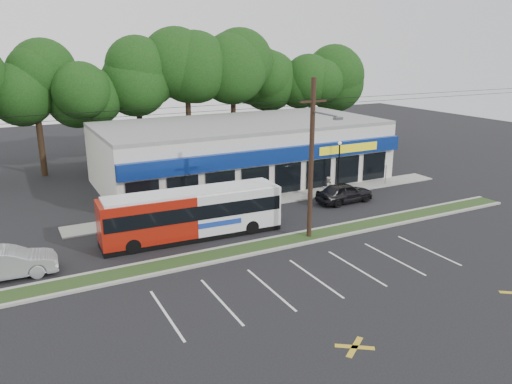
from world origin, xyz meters
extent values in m
plane|color=black|center=(0.00, 0.00, 0.00)|extent=(120.00, 120.00, 0.00)
cube|color=#233716|center=(0.00, 1.00, 0.06)|extent=(40.00, 1.60, 0.12)
cube|color=#9E9E93|center=(0.00, 0.15, 0.07)|extent=(40.00, 0.25, 0.14)
cube|color=#9E9E93|center=(0.00, 1.85, 0.07)|extent=(40.00, 0.25, 0.14)
cube|color=#9E9E93|center=(5.00, 9.00, 0.05)|extent=(32.00, 2.20, 0.10)
cube|color=#B8B6AB|center=(5.50, 16.00, 2.50)|extent=(25.00, 12.00, 5.00)
cube|color=navy|center=(5.50, 9.75, 3.40)|extent=(25.00, 0.50, 1.20)
cube|color=black|center=(5.50, 9.94, 1.40)|extent=(24.00, 0.12, 2.40)
cube|color=yellow|center=(12.50, 9.48, 3.40)|extent=(6.00, 0.06, 0.70)
cube|color=gray|center=(5.50, 16.00, 5.15)|extent=(25.00, 12.00, 0.30)
cylinder|color=black|center=(3.00, 1.00, 5.00)|extent=(0.30, 0.30, 10.00)
cube|color=black|center=(3.00, 1.00, 8.60)|extent=(1.80, 0.12, 0.12)
cylinder|color=#59595E|center=(3.00, -0.20, 8.00)|extent=(0.10, 2.40, 0.10)
cube|color=#59595E|center=(3.00, -1.50, 7.90)|extent=(0.50, 0.25, 0.15)
cylinder|color=black|center=(0.00, 1.00, 8.70)|extent=(50.00, 0.02, 0.02)
cylinder|color=black|center=(0.00, 1.00, 8.40)|extent=(50.00, 0.02, 0.02)
cylinder|color=black|center=(11.00, 8.80, 2.00)|extent=(0.12, 0.12, 4.00)
sphere|color=silver|center=(11.00, 8.80, 4.10)|extent=(0.30, 0.30, 0.30)
cylinder|color=#59595E|center=(16.00, 8.60, 1.10)|extent=(0.06, 0.06, 2.20)
cube|color=white|center=(16.00, 8.55, 2.00)|extent=(0.45, 0.04, 0.45)
cylinder|color=black|center=(-11.00, 26.00, 2.86)|extent=(0.56, 0.56, 5.72)
sphere|color=black|center=(-11.00, 26.00, 8.45)|extent=(6.76, 6.76, 6.76)
cylinder|color=black|center=(-6.00, 26.00, 2.86)|extent=(0.56, 0.56, 5.72)
sphere|color=black|center=(-6.00, 26.00, 8.45)|extent=(6.76, 6.76, 6.76)
cylinder|color=black|center=(-1.00, 26.00, 2.86)|extent=(0.56, 0.56, 5.72)
sphere|color=black|center=(-1.00, 26.00, 8.45)|extent=(6.76, 6.76, 6.76)
cylinder|color=black|center=(4.00, 26.00, 2.86)|extent=(0.56, 0.56, 5.72)
sphere|color=black|center=(4.00, 26.00, 8.45)|extent=(6.76, 6.76, 6.76)
cylinder|color=black|center=(9.00, 26.00, 2.86)|extent=(0.56, 0.56, 5.72)
sphere|color=black|center=(9.00, 26.00, 8.45)|extent=(6.76, 6.76, 6.76)
cylinder|color=black|center=(14.00, 26.00, 2.86)|extent=(0.56, 0.56, 5.72)
sphere|color=black|center=(14.00, 26.00, 8.45)|extent=(6.76, 6.76, 6.76)
cylinder|color=black|center=(19.00, 26.00, 2.86)|extent=(0.56, 0.56, 5.72)
sphere|color=black|center=(19.00, 26.00, 8.45)|extent=(6.76, 6.76, 6.76)
cylinder|color=black|center=(24.00, 26.00, 2.86)|extent=(0.56, 0.56, 5.72)
sphere|color=black|center=(24.00, 26.00, 8.45)|extent=(6.76, 6.76, 6.76)
cube|color=#9B180B|center=(-6.38, 4.62, 1.64)|extent=(5.81, 2.62, 2.62)
cube|color=white|center=(-0.68, 4.38, 1.64)|extent=(5.81, 2.62, 2.62)
cube|color=black|center=(-3.53, 4.50, 0.19)|extent=(11.51, 2.82, 0.33)
cube|color=black|center=(-3.53, 4.50, 1.95)|extent=(11.29, 2.92, 0.90)
cube|color=black|center=(2.20, 4.25, 1.81)|extent=(0.15, 2.02, 1.33)
cube|color=#193899|center=(-2.16, 3.23, 1.09)|extent=(2.85, 0.15, 0.33)
cube|color=white|center=(-3.53, 4.50, 3.00)|extent=(10.93, 2.61, 0.17)
cylinder|color=black|center=(-7.57, 3.60, 0.46)|extent=(0.92, 0.31, 0.91)
cylinder|color=black|center=(-7.48, 5.74, 0.46)|extent=(0.92, 0.31, 0.91)
cylinder|color=black|center=(0.07, 3.27, 0.46)|extent=(0.92, 0.31, 0.91)
cylinder|color=black|center=(0.17, 5.41, 0.46)|extent=(0.92, 0.31, 0.91)
imported|color=black|center=(9.56, 6.02, 0.79)|extent=(4.72, 2.03, 1.59)
imported|color=#9EA0A6|center=(-14.22, 3.50, 0.82)|extent=(5.08, 2.06, 1.64)
imported|color=silver|center=(4.32, 8.50, 0.94)|extent=(0.69, 0.45, 1.87)
imported|color=beige|center=(9.00, 7.47, 0.90)|extent=(0.93, 0.75, 1.80)
camera|label=1|loc=(-13.68, -23.79, 11.72)|focal=35.00mm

